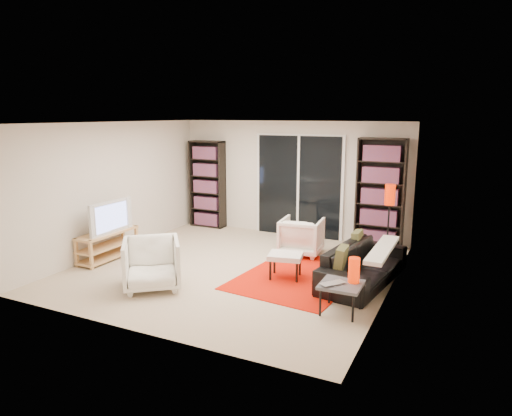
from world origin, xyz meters
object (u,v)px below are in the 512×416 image
object	(u,v)px
armchair_front	(152,264)
floor_lamp	(390,203)
bookshelf_right	(380,194)
bookshelf_left	(207,184)
sofa	(364,264)
ottoman	(285,257)
side_table	(341,286)
armchair_back	(301,236)
tv_stand	(108,245)

from	to	relation	value
armchair_front	floor_lamp	xyz separation A→B (m)	(2.87, 2.99, 0.64)
bookshelf_right	floor_lamp	xyz separation A→B (m)	(0.28, -0.63, -0.04)
bookshelf_left	sofa	world-z (taller)	bookshelf_left
ottoman	side_table	bearing A→B (deg)	-37.72
armchair_front	side_table	world-z (taller)	armchair_front
bookshelf_right	ottoman	size ratio (longest dim) A/B	3.53
bookshelf_right	sofa	distance (m)	2.19
armchair_back	ottoman	size ratio (longest dim) A/B	1.25
bookshelf_right	armchair_front	size ratio (longest dim) A/B	2.56
ottoman	floor_lamp	xyz separation A→B (m)	(1.25, 1.76, 0.67)
tv_stand	armchair_front	distance (m)	1.76
side_table	sofa	bearing A→B (deg)	89.12
armchair_front	sofa	bearing A→B (deg)	-8.51
tv_stand	sofa	xyz separation A→B (m)	(4.35, 0.81, 0.02)
armchair_front	floor_lamp	distance (m)	4.20
tv_stand	armchair_back	bearing A→B (deg)	30.36
tv_stand	sofa	size ratio (longest dim) A/B	0.62
bookshelf_right	floor_lamp	size ratio (longest dim) A/B	1.58
tv_stand	armchair_back	world-z (taller)	armchair_back
sofa	armchair_front	bearing A→B (deg)	127.75
bookshelf_right	ottoman	distance (m)	2.67
floor_lamp	ottoman	bearing A→B (deg)	-125.38
armchair_back	side_table	xyz separation A→B (m)	(1.33, -2.16, 0.02)
armchair_back	bookshelf_right	bearing A→B (deg)	-142.84
bookshelf_left	sofa	size ratio (longest dim) A/B	0.99
sofa	armchair_front	xyz separation A→B (m)	(-2.77, -1.59, 0.09)
bookshelf_left	bookshelf_right	world-z (taller)	bookshelf_right
tv_stand	ottoman	distance (m)	3.24
armchair_front	bookshelf_left	bearing A→B (deg)	70.83
bookshelf_right	tv_stand	world-z (taller)	bookshelf_right
tv_stand	floor_lamp	size ratio (longest dim) A/B	0.91
bookshelf_right	sofa	bearing A→B (deg)	-85.03
floor_lamp	bookshelf_right	bearing A→B (deg)	114.02
bookshelf_left	ottoman	world-z (taller)	bookshelf_left
sofa	ottoman	distance (m)	1.20
bookshelf_left	floor_lamp	distance (m)	4.18
bookshelf_right	armchair_back	size ratio (longest dim) A/B	2.82
tv_stand	ottoman	size ratio (longest dim) A/B	2.04
bookshelf_left	side_table	size ratio (longest dim) A/B	3.65
side_table	armchair_front	bearing A→B (deg)	-172.42
bookshelf_right	armchair_front	bearing A→B (deg)	-125.52
side_table	tv_stand	bearing A→B (deg)	174.63
sofa	floor_lamp	bearing A→B (deg)	3.68
sofa	side_table	size ratio (longest dim) A/B	3.68
ottoman	side_table	world-z (taller)	same
bookshelf_left	armchair_front	bearing A→B (deg)	-70.83
armchair_back	armchair_front	size ratio (longest dim) A/B	0.91
tv_stand	side_table	distance (m)	4.35
armchair_back	ottoman	bearing A→B (deg)	93.17
sofa	bookshelf_right	bearing A→B (deg)	12.89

